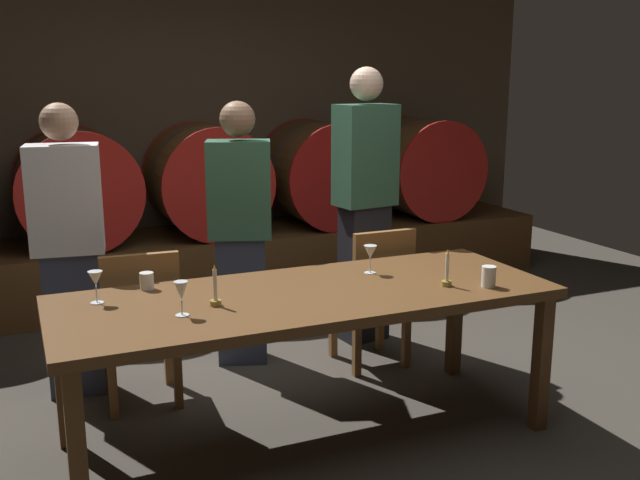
# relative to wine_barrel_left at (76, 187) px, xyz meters

# --- Properties ---
(ground_plane) EXTENTS (8.56, 8.56, 0.00)m
(ground_plane) POSITION_rel_wine_barrel_left_xyz_m (0.99, -2.45, -0.95)
(ground_plane) COLOR #3F3A33
(back_wall) EXTENTS (6.58, 0.24, 2.52)m
(back_wall) POSITION_rel_wine_barrel_left_xyz_m (0.99, 0.55, 0.31)
(back_wall) COLOR brown
(back_wall) RESTS_ON ground
(barrel_shelf) EXTENTS (5.93, 0.90, 0.51)m
(barrel_shelf) POSITION_rel_wine_barrel_left_xyz_m (0.99, -0.00, -0.69)
(barrel_shelf) COLOR brown
(barrel_shelf) RESTS_ON ground
(wine_barrel_left) EXTENTS (0.89, 0.83, 0.89)m
(wine_barrel_left) POSITION_rel_wine_barrel_left_xyz_m (0.00, 0.00, 0.00)
(wine_barrel_left) COLOR #513319
(wine_barrel_left) RESTS_ON barrel_shelf
(wine_barrel_center) EXTENTS (0.89, 0.83, 0.89)m
(wine_barrel_center) POSITION_rel_wine_barrel_left_xyz_m (1.00, 0.00, 0.00)
(wine_barrel_center) COLOR brown
(wine_barrel_center) RESTS_ON barrel_shelf
(wine_barrel_right) EXTENTS (0.89, 0.83, 0.89)m
(wine_barrel_right) POSITION_rel_wine_barrel_left_xyz_m (2.01, 0.00, 0.00)
(wine_barrel_right) COLOR #513319
(wine_barrel_right) RESTS_ON barrel_shelf
(wine_barrel_far_right) EXTENTS (0.89, 0.83, 0.89)m
(wine_barrel_far_right) POSITION_rel_wine_barrel_left_xyz_m (3.00, 0.00, 0.00)
(wine_barrel_far_right) COLOR brown
(wine_barrel_far_right) RESTS_ON barrel_shelf
(dining_table) EXTENTS (2.39, 0.89, 0.76)m
(dining_table) POSITION_rel_wine_barrel_left_xyz_m (0.81, -2.60, -0.26)
(dining_table) COLOR brown
(dining_table) RESTS_ON ground
(chair_left) EXTENTS (0.42, 0.42, 0.88)m
(chair_left) POSITION_rel_wine_barrel_left_xyz_m (0.12, -1.92, -0.46)
(chair_left) COLOR brown
(chair_left) RESTS_ON ground
(chair_right) EXTENTS (0.40, 0.40, 0.88)m
(chair_right) POSITION_rel_wine_barrel_left_xyz_m (1.54, -1.93, -0.46)
(chair_right) COLOR brown
(chair_right) RESTS_ON ground
(guest_left) EXTENTS (0.41, 0.29, 1.63)m
(guest_left) POSITION_rel_wine_barrel_left_xyz_m (-0.19, -1.58, -0.12)
(guest_left) COLOR #33384C
(guest_left) RESTS_ON ground
(guest_center) EXTENTS (0.44, 0.35, 1.62)m
(guest_center) POSITION_rel_wine_barrel_left_xyz_m (0.81, -1.52, -0.12)
(guest_center) COLOR #33384C
(guest_center) RESTS_ON ground
(guest_right) EXTENTS (0.41, 0.29, 1.82)m
(guest_right) POSITION_rel_wine_barrel_left_xyz_m (1.69, -1.47, -0.01)
(guest_right) COLOR black
(guest_right) RESTS_ON ground
(candle_left) EXTENTS (0.05, 0.05, 0.19)m
(candle_left) POSITION_rel_wine_barrel_left_xyz_m (0.35, -2.63, -0.14)
(candle_left) COLOR olive
(candle_left) RESTS_ON dining_table
(candle_right) EXTENTS (0.05, 0.05, 0.19)m
(candle_right) POSITION_rel_wine_barrel_left_xyz_m (1.48, -2.78, -0.14)
(candle_right) COLOR olive
(candle_right) RESTS_ON dining_table
(wine_glass_left) EXTENTS (0.07, 0.07, 0.15)m
(wine_glass_left) POSITION_rel_wine_barrel_left_xyz_m (-0.13, -2.38, -0.08)
(wine_glass_left) COLOR white
(wine_glass_left) RESTS_ON dining_table
(wine_glass_center) EXTENTS (0.06, 0.06, 0.15)m
(wine_glass_center) POSITION_rel_wine_barrel_left_xyz_m (0.18, -2.71, -0.09)
(wine_glass_center) COLOR white
(wine_glass_center) RESTS_ON dining_table
(wine_glass_right) EXTENTS (0.07, 0.07, 0.15)m
(wine_glass_right) POSITION_rel_wine_barrel_left_xyz_m (1.24, -2.42, -0.08)
(wine_glass_right) COLOR white
(wine_glass_right) RESTS_ON dining_table
(cup_left) EXTENTS (0.07, 0.07, 0.08)m
(cup_left) POSITION_rel_wine_barrel_left_xyz_m (0.12, -2.25, -0.15)
(cup_left) COLOR white
(cup_left) RESTS_ON dining_table
(cup_right) EXTENTS (0.07, 0.07, 0.10)m
(cup_right) POSITION_rel_wine_barrel_left_xyz_m (1.66, -2.87, -0.14)
(cup_right) COLOR white
(cup_right) RESTS_ON dining_table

